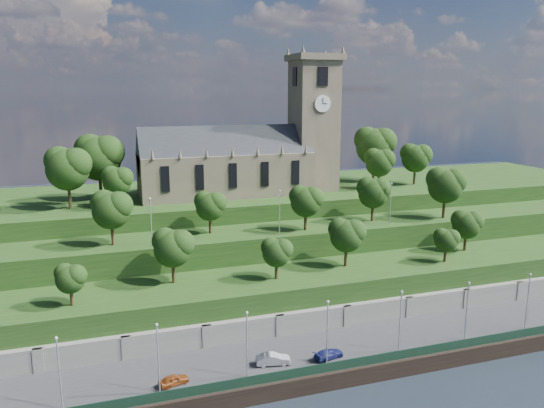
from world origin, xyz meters
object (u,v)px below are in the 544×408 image
object	(u,v)px
church	(249,154)
car_middle	(273,359)
car_right	(329,354)
car_left	(174,380)

from	to	relation	value
church	car_middle	xyz separation A→B (m)	(-9.04, -41.69, -19.83)
car_right	car_middle	bearing A→B (deg)	70.40
church	car_left	distance (m)	51.41
church	car_right	distance (m)	46.89
car_right	car_left	bearing A→B (deg)	76.24
car_middle	car_right	bearing A→B (deg)	-85.07
church	car_right	xyz separation A→B (m)	(-2.02, -42.39, -19.94)
car_middle	car_right	xyz separation A→B (m)	(7.01, -0.70, -0.11)
car_left	car_right	distance (m)	19.08
car_left	car_middle	xyz separation A→B (m)	(12.07, 0.74, 0.10)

